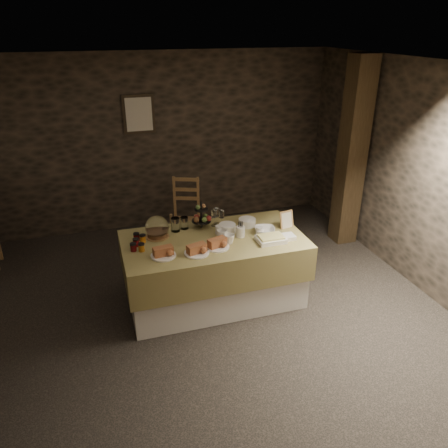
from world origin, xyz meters
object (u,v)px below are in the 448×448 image
object	(u,v)px
chair	(184,211)
fruit_stand	(202,218)
timber_column	(352,154)
buffet_table	(214,265)

from	to	relation	value
chair	fruit_stand	bearing A→B (deg)	-71.93
chair	timber_column	xyz separation A→B (m)	(2.21, -0.82, 0.91)
buffet_table	timber_column	world-z (taller)	timber_column
buffet_table	timber_column	distance (m)	2.57
chair	timber_column	bearing A→B (deg)	1.15
fruit_stand	buffet_table	bearing A→B (deg)	-81.30
chair	buffet_table	bearing A→B (deg)	-69.73
buffet_table	chair	bearing A→B (deg)	88.68
buffet_table	chair	size ratio (longest dim) A/B	2.88
chair	fruit_stand	world-z (taller)	fruit_stand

